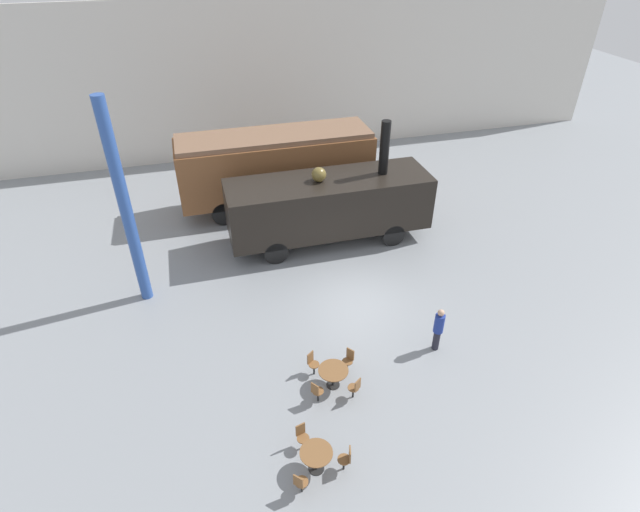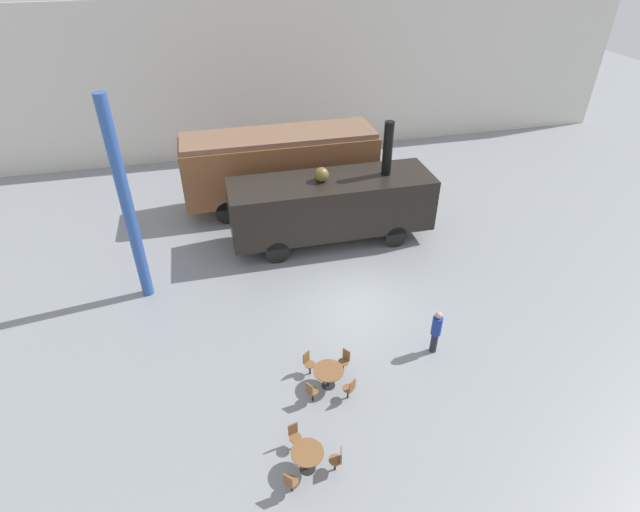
{
  "view_description": "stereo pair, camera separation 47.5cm",
  "coord_description": "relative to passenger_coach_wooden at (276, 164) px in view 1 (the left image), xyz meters",
  "views": [
    {
      "loc": [
        -5.44,
        -14.42,
        12.61
      ],
      "look_at": [
        -1.22,
        1.0,
        1.6
      ],
      "focal_mm": 28.0,
      "sensor_mm": 36.0,
      "label": 1
    },
    {
      "loc": [
        -4.98,
        -14.53,
        12.61
      ],
      "look_at": [
        -1.22,
        1.0,
        1.6
      ],
      "focal_mm": 28.0,
      "sensor_mm": 36.0,
      "label": 2
    }
  ],
  "objects": [
    {
      "name": "cafe_chair_1",
      "position": [
        -0.14,
        -13.08,
        -1.79
      ],
      "size": [
        0.4,
        0.4,
        0.87
      ],
      "rotation": [
        0.0,
        0.0,
        8.49
      ],
      "color": "black",
      "rests_on": "ground_plane"
    },
    {
      "name": "cafe_chair_0",
      "position": [
        -1.34,
        -12.91,
        -1.79
      ],
      "size": [
        0.4,
        0.4,
        0.87
      ],
      "rotation": [
        0.0,
        0.0,
        6.92
      ],
      "color": "black",
      "rests_on": "ground_plane"
    },
    {
      "name": "cafe_chair_6",
      "position": [
        -2.14,
        -14.31,
        -1.79
      ],
      "size": [
        0.36,
        0.38,
        0.87
      ],
      "rotation": [
        0.0,
        0.0,
        11.25
      ],
      "color": "black",
      "rests_on": "ground_plane"
    },
    {
      "name": "cafe_table_near",
      "position": [
        -0.65,
        -12.4,
        -1.72
      ],
      "size": [
        0.97,
        0.97,
        0.7
      ],
      "color": "black",
      "rests_on": "ground_plane"
    },
    {
      "name": "support_pillar",
      "position": [
        -6.51,
        -6.07,
        1.7
      ],
      "size": [
        0.44,
        0.44,
        8.0
      ],
      "color": "#2D519E",
      "rests_on": "ground_plane"
    },
    {
      "name": "cafe_chair_3",
      "position": [
        -1.17,
        -11.71,
        -1.79
      ],
      "size": [
        0.4,
        0.4,
        0.87
      ],
      "rotation": [
        0.0,
        0.0,
        11.64
      ],
      "color": "black",
      "rests_on": "ground_plane"
    },
    {
      "name": "cafe_chair_2",
      "position": [
        0.03,
        -11.89,
        -1.79
      ],
      "size": [
        0.4,
        0.4,
        0.87
      ],
      "rotation": [
        0.0,
        0.0,
        10.07
      ],
      "color": "black",
      "rests_on": "ground_plane"
    },
    {
      "name": "visitor_person",
      "position": [
        3.27,
        -11.75,
        -1.34
      ],
      "size": [
        0.34,
        0.34,
        1.75
      ],
      "color": "#262633",
      "rests_on": "ground_plane"
    },
    {
      "name": "backdrop_wall",
      "position": [
        1.49,
        7.07,
        2.2
      ],
      "size": [
        44.0,
        0.15,
        9.0
      ],
      "color": "silver",
      "rests_on": "ground_plane"
    },
    {
      "name": "cafe_chair_5",
      "position": [
        -1.14,
        -15.33,
        -1.79
      ],
      "size": [
        0.39,
        0.36,
        0.87
      ],
      "rotation": [
        0.0,
        0.0,
        9.15
      ],
      "color": "black",
      "rests_on": "ground_plane"
    },
    {
      "name": "ground_plane",
      "position": [
        1.49,
        -8.41,
        -2.3
      ],
      "size": [
        80.0,
        80.0,
        0.0
      ],
      "primitive_type": "plane",
      "color": "gray"
    },
    {
      "name": "cafe_table_mid",
      "position": [
        -1.94,
        -15.11,
        -1.7
      ],
      "size": [
        0.9,
        0.9,
        0.75
      ],
      "color": "black",
      "rests_on": "ground_plane"
    },
    {
      "name": "passenger_coach_wooden",
      "position": [
        0.0,
        0.0,
        0.0
      ],
      "size": [
        9.56,
        2.8,
        3.87
      ],
      "color": "brown",
      "rests_on": "ground_plane"
    },
    {
      "name": "cafe_chair_4",
      "position": [
        -2.52,
        -15.69,
        -1.79
      ],
      "size": [
        0.4,
        0.4,
        0.87
      ],
      "rotation": [
        0.0,
        0.0,
        7.06
      ],
      "color": "black",
      "rests_on": "ground_plane"
    },
    {
      "name": "steam_locomotive",
      "position": [
        1.65,
        -3.91,
        -0.42
      ],
      "size": [
        9.05,
        2.74,
        5.45
      ],
      "color": "black",
      "rests_on": "ground_plane"
    }
  ]
}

